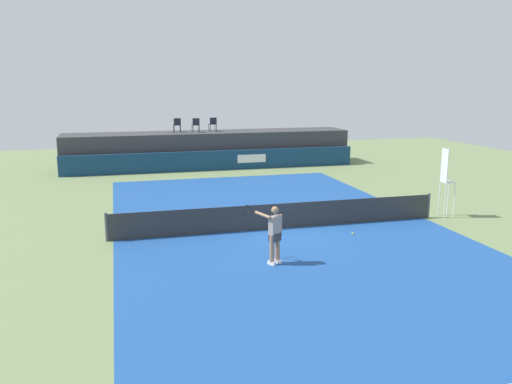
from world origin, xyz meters
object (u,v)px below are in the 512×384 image
Objects in this scene: net_post_far at (428,205)px; tennis_ball at (353,234)px; spectator_chair_left at (196,124)px; spectator_chair_center at (213,124)px; tennis_player at (274,233)px; spectator_chair_far_left at (177,124)px; umpire_chair at (446,178)px; net_post_near at (106,227)px.

net_post_far is 4.22m from tennis_ball.
spectator_chair_left is 1.20m from spectator_chair_center.
tennis_player is (-0.52, -18.75, -1.73)m from spectator_chair_left.
tennis_ball is at bearing -79.48° from spectator_chair_left.
spectator_chair_far_left is 17.80m from umpire_chair.
spectator_chair_far_left is at bearing 165.96° from spectator_chair_left.
spectator_chair_center is 13.06× the size of tennis_ball.
spectator_chair_center is 16.94m from net_post_near.
net_post_near is at bearing -180.00° from umpire_chair.
tennis_player is at bearing -95.01° from spectator_chair_center.
net_post_near is (-5.38, -15.12, -2.19)m from spectator_chair_left.
spectator_chair_far_left is 1.00× the size of spectator_chair_center.
tennis_player is 26.03× the size of tennis_ball.
tennis_player is at bearing -88.17° from spectator_chair_far_left.
net_post_far is at bearing 0.00° from net_post_near.
spectator_chair_center is 17.23m from tennis_ball.
spectator_chair_left is 17.01m from umpire_chair.
tennis_player is (-1.67, -19.11, -1.73)m from spectator_chair_center.
tennis_ball is (3.60, 2.19, -0.92)m from tennis_player.
spectator_chair_left reaches higher than umpire_chair.
net_post_near is (-6.53, -15.48, -2.19)m from spectator_chair_center.
net_post_near is 8.59m from tennis_ball.
spectator_chair_far_left is 17.57m from net_post_far.
net_post_far is (8.15, -15.41, -2.19)m from spectator_chair_far_left.
spectator_chair_center is at bearing 17.21° from spectator_chair_left.
spectator_chair_far_left is at bearing 117.89° from net_post_far.
net_post_far is (-0.70, -0.00, -1.09)m from umpire_chair.
spectator_chair_far_left is 2.28m from spectator_chair_center.
tennis_ball is at bearing 31.38° from tennis_player.
tennis_player is (-7.54, -3.63, 0.46)m from net_post_far.
net_post_far is at bearing -69.23° from spectator_chair_center.
spectator_chair_center is 0.50× the size of tennis_player.
net_post_near is 0.56× the size of tennis_player.
spectator_chair_far_left is 19.12m from tennis_player.
spectator_chair_center is 16.85m from umpire_chair.
tennis_player is at bearing -36.78° from net_post_near.
net_post_near is 6.08m from tennis_player.
spectator_chair_left is 18.84m from tennis_player.
spectator_chair_center reaches higher than tennis_player.
spectator_chair_left is at bearing 117.04° from umpire_chair.
umpire_chair is at bearing -62.96° from spectator_chair_left.
spectator_chair_left is 16.20m from net_post_near.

